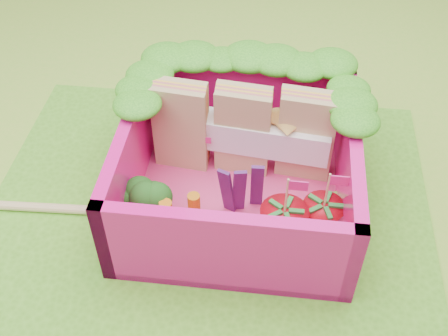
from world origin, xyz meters
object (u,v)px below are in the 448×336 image
broccoli (145,201)px  bento_box (238,166)px  strawberry_left (283,227)px  sandwich_stack (244,131)px  strawberry_right (322,219)px  chopsticks (19,206)px

broccoli → bento_box: bearing=31.6°
bento_box → broccoli: 0.56m
bento_box → strawberry_left: bento_box is taller
sandwich_stack → broccoli: size_ratio=3.14×
bento_box → strawberry_right: (0.48, -0.25, -0.10)m
bento_box → strawberry_right: size_ratio=2.77×
bento_box → strawberry_right: 0.55m
bento_box → chopsticks: bearing=-169.6°
broccoli → strawberry_right: size_ratio=0.73×
bento_box → broccoli: size_ratio=3.78×
chopsticks → strawberry_right: bearing=-0.6°
sandwich_stack → chopsticks: sandwich_stack is taller
strawberry_right → strawberry_left: bearing=-156.8°
sandwich_stack → bento_box: bearing=-91.4°
bento_box → sandwich_stack: (0.01, 0.24, 0.06)m
strawberry_left → broccoli: bearing=176.7°
broccoli → strawberry_left: strawberry_left is taller
sandwich_stack → chopsticks: (-1.28, -0.48, -0.31)m
broccoli → strawberry_left: size_ratio=0.69×
strawberry_left → chopsticks: (-1.55, 0.11, -0.16)m
strawberry_right → bento_box: bearing=152.6°
broccoli → chopsticks: size_ratio=0.15×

